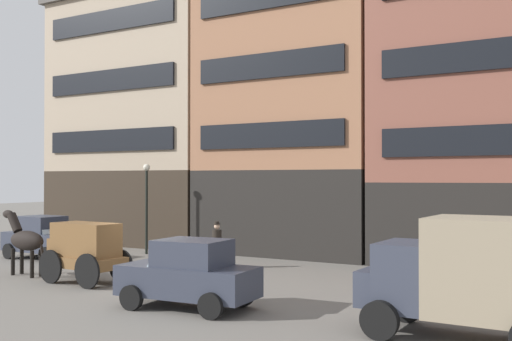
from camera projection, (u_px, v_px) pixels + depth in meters
The scene contains 11 objects.
ground_plane at pixel (152, 283), 20.06m from camera, with size 120.00×120.00×0.00m, color slate.
building_far_left at pixel (152, 118), 33.84m from camera, with size 10.31×7.06×13.54m.
building_center_left at pixel (302, 110), 29.14m from camera, with size 8.92×7.06×13.36m.
building_center_right at pixel (502, 103), 24.60m from camera, with size 9.72×7.06×12.97m.
cargo_wagon at pixel (85, 248), 20.12m from camera, with size 2.99×1.69×1.98m.
draft_horse at pixel (25, 240), 21.62m from camera, with size 2.35×0.71×2.30m.
delivery_truck_near at pixel (470, 274), 12.94m from camera, with size 4.37×2.18×2.62m.
sedan_dark at pixel (43, 237), 26.15m from camera, with size 3.77×1.99×1.83m.
sedan_light at pixel (189, 274), 16.13m from camera, with size 3.81×2.09×1.83m.
pedestrian_officer at pixel (217, 243), 23.43m from camera, with size 0.49×0.49×1.79m.
streetlamp_curbside at pixel (147, 195), 27.84m from camera, with size 0.32×0.32×4.12m.
Camera 1 is at (13.13, -15.60, 3.44)m, focal length 42.76 mm.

